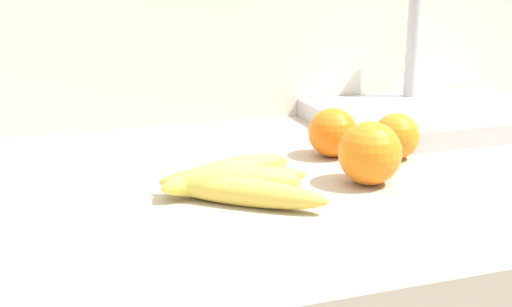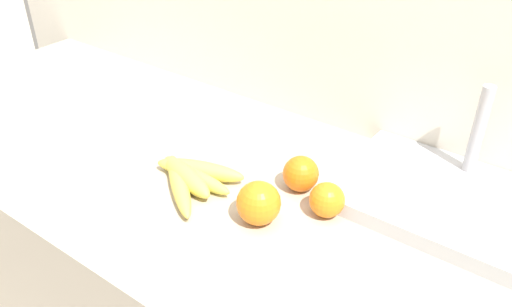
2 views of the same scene
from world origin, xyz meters
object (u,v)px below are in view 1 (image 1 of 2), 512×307
orange_right (396,136)px  sink_basin (439,114)px  banana_bunch (233,182)px  orange_far_right (332,132)px  orange_back_right (370,153)px

orange_right → sink_basin: size_ratio=0.16×
banana_bunch → orange_far_right: size_ratio=2.69×
orange_back_right → orange_far_right: bearing=86.1°
orange_right → orange_far_right: size_ratio=0.93×
orange_back_right → sink_basin: (0.27, 0.24, -0.02)m
sink_basin → banana_bunch: bearing=-152.2°
orange_right → sink_basin: bearing=41.4°
sink_basin → orange_back_right: bearing=-137.5°
sink_basin → orange_far_right: bearing=-155.8°
orange_right → banana_bunch: bearing=-163.7°
banana_bunch → orange_back_right: bearing=-3.5°
banana_bunch → sink_basin: bearing=27.8°
orange_right → orange_far_right: orange_far_right is taller
sink_basin → orange_right: bearing=-138.6°
orange_right → orange_back_right: orange_back_right is taller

